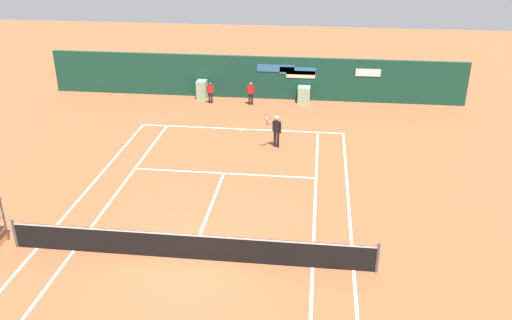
% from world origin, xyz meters
% --- Properties ---
extents(ground_plane, '(80.00, 80.00, 0.01)m').
position_xyz_m(ground_plane, '(-0.00, 0.58, 0.00)').
color(ground_plane, '#B25633').
extents(tennis_net, '(12.10, 0.10, 1.07)m').
position_xyz_m(tennis_net, '(0.00, 0.00, 0.51)').
color(tennis_net, '#4C4C51').
rests_on(tennis_net, ground_plane).
extents(sponsor_back_wall, '(25.00, 1.02, 2.58)m').
position_xyz_m(sponsor_back_wall, '(0.02, 16.97, 1.25)').
color(sponsor_back_wall, '#144233').
rests_on(sponsor_back_wall, ground_plane).
extents(player_on_baseline, '(0.80, 0.62, 1.79)m').
position_xyz_m(player_on_baseline, '(2.01, 9.56, 0.94)').
color(player_on_baseline, black).
rests_on(player_on_baseline, ground_plane).
extents(ball_kid_centre_post, '(0.45, 0.20, 1.36)m').
position_xyz_m(ball_kid_centre_post, '(0.00, 15.66, 0.79)').
color(ball_kid_centre_post, black).
rests_on(ball_kid_centre_post, ground_plane).
extents(ball_kid_left_post, '(0.42, 0.21, 1.27)m').
position_xyz_m(ball_kid_left_post, '(-2.40, 15.66, 0.73)').
color(ball_kid_left_post, black).
rests_on(ball_kid_left_post, ground_plane).
extents(tennis_ball_by_sideline, '(0.07, 0.07, 0.07)m').
position_xyz_m(tennis_ball_by_sideline, '(0.91, 6.15, 0.03)').
color(tennis_ball_by_sideline, '#CCE033').
rests_on(tennis_ball_by_sideline, ground_plane).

